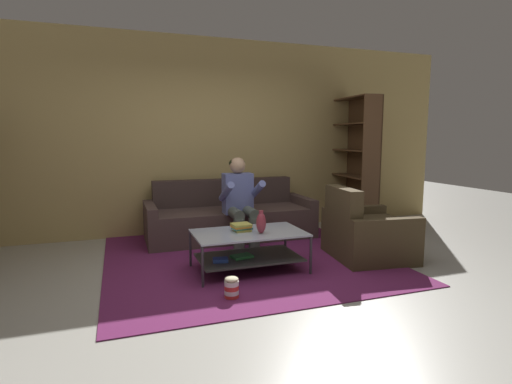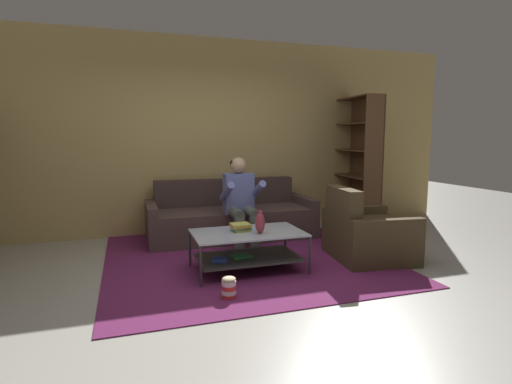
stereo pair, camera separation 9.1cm
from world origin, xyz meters
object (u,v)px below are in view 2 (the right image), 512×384
person_seated_center (241,199)px  bookshelf (357,171)px  coffee_table (247,245)px  popcorn_tub (229,287)px  couch (231,218)px  vase (260,223)px  armchair (367,235)px  book_stack (241,227)px

person_seated_center → bookshelf: (2.12, 0.61, 0.25)m
coffee_table → popcorn_tub: 0.78m
couch → person_seated_center: bearing=-90.0°
couch → person_seated_center: 0.64m
person_seated_center → coffee_table: bearing=-102.1°
person_seated_center → coffee_table: 1.03m
vase → coffee_table: bearing=137.8°
couch → vase: bearing=-93.3°
person_seated_center → bookshelf: 2.23m
couch → armchair: (1.27, -1.50, 0.01)m
vase → book_stack: (-0.16, 0.17, -0.07)m
couch → vase: (-0.09, -1.58, 0.27)m
vase → bookshelf: size_ratio=0.12×
person_seated_center → popcorn_tub: person_seated_center is taller
coffee_table → vase: (0.11, -0.10, 0.26)m
couch → armchair: armchair is taller
armchair → popcorn_tub: (-1.85, -0.64, -0.19)m
vase → armchair: armchair is taller
person_seated_center → vase: size_ratio=4.77×
couch → armchair: bearing=-49.7°
book_stack → armchair: (1.53, -0.09, -0.19)m
person_seated_center → coffee_table: person_seated_center is taller
couch → coffee_table: couch is taller
bookshelf → armchair: bookshelf is taller
popcorn_tub → armchair: bearing=19.1°
couch → bookshelf: (2.12, 0.08, 0.62)m
popcorn_tub → coffee_table: bearing=60.7°
bookshelf → vase: bearing=-143.0°
person_seated_center → vase: (-0.09, -1.05, -0.10)m
vase → armchair: (1.36, 0.08, -0.26)m
book_stack → bookshelf: size_ratio=0.11×
coffee_table → book_stack: bearing=125.7°
bookshelf → popcorn_tub: (-2.70, -2.22, -0.80)m
person_seated_center → vase: person_seated_center is taller
person_seated_center → bookshelf: bookshelf is taller
person_seated_center → armchair: 1.64m
couch → armchair: size_ratio=2.32×
armchair → person_seated_center: bearing=142.7°
book_stack → vase: bearing=-46.5°
vase → book_stack: size_ratio=1.09×
person_seated_center → book_stack: bearing=-106.1°
popcorn_tub → bookshelf: bearing=39.5°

